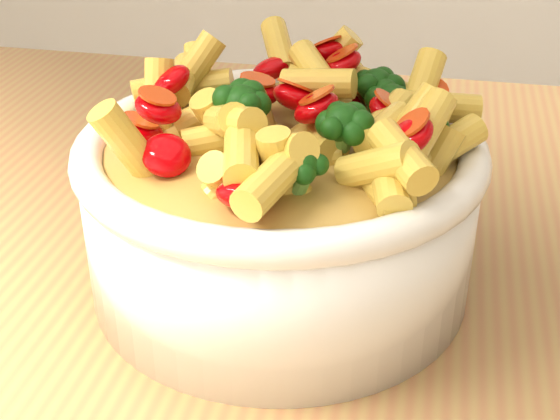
# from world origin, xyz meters

# --- Properties ---
(table) EXTENTS (1.20, 0.80, 0.90)m
(table) POSITION_xyz_m (0.00, 0.00, 0.80)
(table) COLOR #A57E46
(table) RESTS_ON ground
(serving_bowl) EXTENTS (0.28, 0.28, 0.12)m
(serving_bowl) POSITION_xyz_m (0.06, -0.06, 0.96)
(serving_bowl) COLOR white
(serving_bowl) RESTS_ON table
(pasta_salad) EXTENTS (0.22, 0.22, 0.05)m
(pasta_salad) POSITION_xyz_m (0.06, -0.06, 1.03)
(pasta_salad) COLOR #F3D54C
(pasta_salad) RESTS_ON serving_bowl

